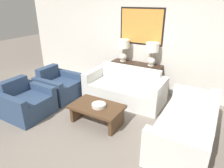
{
  "coord_description": "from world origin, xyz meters",
  "views": [
    {
      "loc": [
        1.97,
        -2.55,
        2.34
      ],
      "look_at": [
        -0.01,
        0.89,
        0.65
      ],
      "focal_mm": 32.0,
      "sensor_mm": 36.0,
      "label": 1
    }
  ],
  "objects": [
    {
      "name": "table_lamp_right",
      "position": [
        0.4,
        2.17,
        1.16
      ],
      "size": [
        0.33,
        0.33,
        0.59
      ],
      "color": "silver",
      "rests_on": "console_table"
    },
    {
      "name": "couch_by_back_wall",
      "position": [
        0.0,
        1.5,
        0.28
      ],
      "size": [
        1.93,
        0.89,
        0.79
      ],
      "color": "silver",
      "rests_on": "ground_plane"
    },
    {
      "name": "console_table",
      "position": [
        0.0,
        2.17,
        0.39
      ],
      "size": [
        1.37,
        0.35,
        0.78
      ],
      "color": "#332319",
      "rests_on": "ground_plane"
    },
    {
      "name": "back_wall",
      "position": [
        0.0,
        2.43,
        1.33
      ],
      "size": [
        7.68,
        0.12,
        2.65
      ],
      "color": "beige",
      "rests_on": "ground_plane"
    },
    {
      "name": "decorative_bowl",
      "position": [
        0.03,
        0.29,
        0.43
      ],
      "size": [
        0.28,
        0.28,
        0.07
      ],
      "color": "beige",
      "rests_on": "coffee_table"
    },
    {
      "name": "coffee_table",
      "position": [
        -0.03,
        0.31,
        0.28
      ],
      "size": [
        1.04,
        0.65,
        0.39
      ],
      "color": "#4C331E",
      "rests_on": "ground_plane"
    },
    {
      "name": "armchair_near_back_wall",
      "position": [
        -1.54,
        0.8,
        0.28
      ],
      "size": [
        0.9,
        0.9,
        0.76
      ],
      "color": "navy",
      "rests_on": "ground_plane"
    },
    {
      "name": "ground_plane",
      "position": [
        0.0,
        0.0,
        0.0
      ],
      "size": [
        20.0,
        20.0,
        0.0
      ],
      "primitive_type": "plane",
      "color": "slate"
    },
    {
      "name": "armchair_near_camera",
      "position": [
        -1.54,
        -0.18,
        0.28
      ],
      "size": [
        0.9,
        0.9,
        0.76
      ],
      "color": "navy",
      "rests_on": "ground_plane"
    },
    {
      "name": "couch_by_side",
      "position": [
        1.67,
        0.61,
        0.28
      ],
      "size": [
        0.89,
        1.93,
        0.79
      ],
      "color": "silver",
      "rests_on": "ground_plane"
    },
    {
      "name": "table_lamp_left",
      "position": [
        -0.4,
        2.17,
        1.16
      ],
      "size": [
        0.33,
        0.33,
        0.59
      ],
      "color": "silver",
      "rests_on": "console_table"
    }
  ]
}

